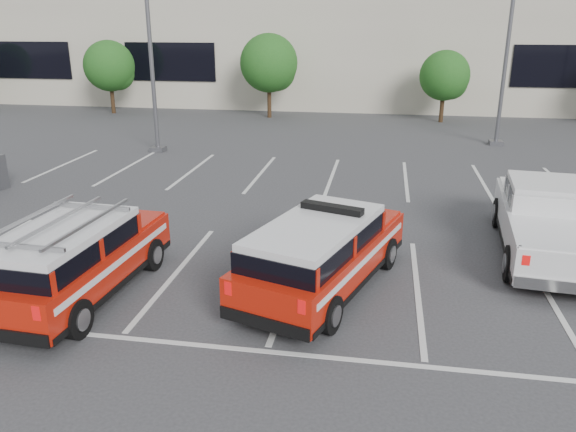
# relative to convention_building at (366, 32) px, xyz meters

# --- Properties ---
(ground) EXTENTS (120.00, 120.00, 0.00)m
(ground) POSITION_rel_convention_building_xyz_m (-0.18, -31.86, -4.72)
(ground) COLOR #363638
(ground) RESTS_ON ground
(stall_markings) EXTENTS (23.00, 15.00, 0.01)m
(stall_markings) POSITION_rel_convention_building_xyz_m (-0.18, -27.36, -4.71)
(stall_markings) COLOR silver
(stall_markings) RESTS_ON ground
(convention_building) EXTENTS (60.00, 16.99, 13.20)m
(convention_building) POSITION_rel_convention_building_xyz_m (0.00, 0.00, 0.00)
(convention_building) COLOR beige
(convention_building) RESTS_ON ground
(tree_left) EXTENTS (3.07, 3.07, 4.42)m
(tree_left) POSITION_rel_convention_building_xyz_m (-15.09, -9.82, -1.95)
(tree_left) COLOR #3F2B19
(tree_left) RESTS_ON ground
(tree_mid_left) EXTENTS (3.37, 3.37, 4.85)m
(tree_mid_left) POSITION_rel_convention_building_xyz_m (-5.09, -9.82, -1.68)
(tree_mid_left) COLOR #3F2B19
(tree_mid_left) RESTS_ON ground
(tree_mid_right) EXTENTS (2.77, 2.77, 3.99)m
(tree_mid_right) POSITION_rel_convention_building_xyz_m (4.91, -9.82, -2.22)
(tree_mid_right) COLOR #3F2B19
(tree_mid_right) RESTS_ON ground
(light_pole_left) EXTENTS (0.90, 0.60, 10.24)m
(light_pole_left) POSITION_rel_convention_building_xyz_m (-8.18, -19.86, 0.47)
(light_pole_left) COLOR #59595E
(light_pole_left) RESTS_ON ground
(light_pole_mid) EXTENTS (0.90, 0.60, 10.24)m
(light_pole_mid) POSITION_rel_convention_building_xyz_m (6.82, -15.86, 0.47)
(light_pole_mid) COLOR #59595E
(light_pole_mid) RESTS_ON ground
(fire_chief_suv) EXTENTS (3.35, 5.40, 1.79)m
(fire_chief_suv) POSITION_rel_convention_building_xyz_m (0.50, -32.15, -3.99)
(fire_chief_suv) COLOR #B41708
(fire_chief_suv) RESTS_ON ground
(white_pickup) EXTENTS (2.51, 5.81, 1.73)m
(white_pickup) POSITION_rel_convention_building_xyz_m (5.63, -29.26, -4.03)
(white_pickup) COLOR silver
(white_pickup) RESTS_ON ground
(ladder_suv) EXTENTS (2.12, 4.84, 1.87)m
(ladder_suv) POSITION_rel_convention_building_xyz_m (-4.43, -33.35, -3.97)
(ladder_suv) COLOR #B41708
(ladder_suv) RESTS_ON ground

